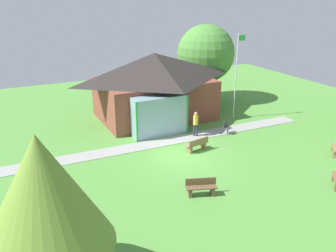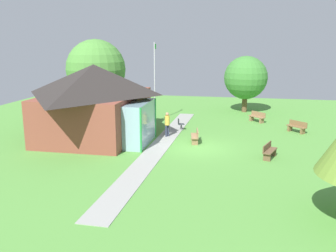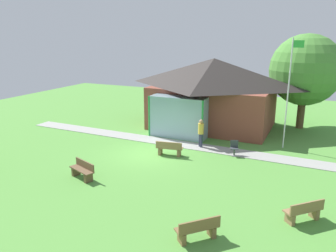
{
  "view_description": "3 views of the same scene",
  "coord_description": "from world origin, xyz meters",
  "px_view_note": "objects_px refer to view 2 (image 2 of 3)",
  "views": [
    {
      "loc": [
        -9.35,
        -17.07,
        9.23
      ],
      "look_at": [
        0.24,
        2.41,
        1.06
      ],
      "focal_mm": 38.1,
      "sensor_mm": 36.0,
      "label": 1
    },
    {
      "loc": [
        -21.89,
        -2.55,
        6.48
      ],
      "look_at": [
        0.73,
        1.98,
        1.14
      ],
      "focal_mm": 38.98,
      "sensor_mm": 36.0,
      "label": 2
    },
    {
      "loc": [
        8.51,
        -15.87,
        6.6
      ],
      "look_at": [
        0.37,
        1.79,
        1.25
      ],
      "focal_mm": 35.51,
      "sensor_mm": 36.0,
      "label": 3
    }
  ],
  "objects_px": {
    "flagpole": "(155,79)",
    "bench_rear_near_path": "(195,137)",
    "bench_front_center": "(269,151)",
    "tree_far_east": "(246,78)",
    "bench_front_right": "(297,127)",
    "bench_lawn_far_right": "(257,117)",
    "patio_chair_lawn_spare": "(180,124)",
    "visitor_on_path": "(167,123)",
    "tree_behind_pavilion_right": "(96,69)",
    "pavilion": "(97,100)"
  },
  "relations": [
    {
      "from": "tree_far_east",
      "to": "tree_behind_pavilion_right",
      "type": "relative_size",
      "value": 0.78
    },
    {
      "from": "bench_lawn_far_right",
      "to": "patio_chair_lawn_spare",
      "type": "distance_m",
      "value": 7.01
    },
    {
      "from": "tree_behind_pavilion_right",
      "to": "bench_rear_near_path",
      "type": "bearing_deg",
      "value": -123.96
    },
    {
      "from": "bench_front_right",
      "to": "bench_front_center",
      "type": "bearing_deg",
      "value": 114.08
    },
    {
      "from": "bench_lawn_far_right",
      "to": "tree_far_east",
      "type": "height_order",
      "value": "tree_far_east"
    },
    {
      "from": "bench_lawn_far_right",
      "to": "patio_chair_lawn_spare",
      "type": "bearing_deg",
      "value": 79.69
    },
    {
      "from": "pavilion",
      "to": "visitor_on_path",
      "type": "distance_m",
      "value": 5.1
    },
    {
      "from": "flagpole",
      "to": "bench_lawn_far_right",
      "type": "xyz_separation_m",
      "value": [
        1.58,
        -8.3,
        -3.13
      ]
    },
    {
      "from": "patio_chair_lawn_spare",
      "to": "visitor_on_path",
      "type": "distance_m",
      "value": 2.35
    },
    {
      "from": "flagpole",
      "to": "bench_rear_near_path",
      "type": "distance_m",
      "value": 7.69
    },
    {
      "from": "bench_front_right",
      "to": "patio_chair_lawn_spare",
      "type": "bearing_deg",
      "value": 49.77
    },
    {
      "from": "tree_far_east",
      "to": "flagpole",
      "type": "bearing_deg",
      "value": 129.36
    },
    {
      "from": "bench_lawn_far_right",
      "to": "pavilion",
      "type": "bearing_deg",
      "value": 77.56
    },
    {
      "from": "patio_chair_lawn_spare",
      "to": "visitor_on_path",
      "type": "relative_size",
      "value": 0.49
    },
    {
      "from": "flagpole",
      "to": "tree_far_east",
      "type": "xyz_separation_m",
      "value": [
        5.98,
        -7.29,
        -0.32
      ]
    },
    {
      "from": "patio_chair_lawn_spare",
      "to": "visitor_on_path",
      "type": "height_order",
      "value": "visitor_on_path"
    },
    {
      "from": "bench_rear_near_path",
      "to": "bench_lawn_far_right",
      "type": "xyz_separation_m",
      "value": [
        7.3,
        -4.22,
        0.0
      ]
    },
    {
      "from": "pavilion",
      "to": "tree_behind_pavilion_right",
      "type": "xyz_separation_m",
      "value": [
        6.03,
        2.45,
        1.6
      ]
    },
    {
      "from": "patio_chair_lawn_spare",
      "to": "tree_behind_pavilion_right",
      "type": "bearing_deg",
      "value": -129.22
    },
    {
      "from": "patio_chair_lawn_spare",
      "to": "bench_lawn_far_right",
      "type": "bearing_deg",
      "value": 106.19
    },
    {
      "from": "tree_behind_pavilion_right",
      "to": "flagpole",
      "type": "bearing_deg",
      "value": -96.05
    },
    {
      "from": "bench_rear_near_path",
      "to": "bench_front_center",
      "type": "relative_size",
      "value": 0.99
    },
    {
      "from": "bench_rear_near_path",
      "to": "visitor_on_path",
      "type": "height_order",
      "value": "visitor_on_path"
    },
    {
      "from": "bench_lawn_far_right",
      "to": "tree_behind_pavilion_right",
      "type": "relative_size",
      "value": 0.2
    },
    {
      "from": "bench_front_center",
      "to": "visitor_on_path",
      "type": "xyz_separation_m",
      "value": [
        3.57,
        6.65,
        0.62
      ]
    },
    {
      "from": "bench_rear_near_path",
      "to": "tree_behind_pavilion_right",
      "type": "bearing_deg",
      "value": 46.6
    },
    {
      "from": "visitor_on_path",
      "to": "tree_far_east",
      "type": "distance_m",
      "value": 12.04
    },
    {
      "from": "flagpole",
      "to": "tree_far_east",
      "type": "distance_m",
      "value": 9.43
    },
    {
      "from": "bench_lawn_far_right",
      "to": "tree_behind_pavilion_right",
      "type": "xyz_separation_m",
      "value": [
        -1.03,
        13.54,
        3.81
      ]
    },
    {
      "from": "bench_front_right",
      "to": "bench_lawn_far_right",
      "type": "relative_size",
      "value": 1.01
    },
    {
      "from": "bench_lawn_far_right",
      "to": "tree_behind_pavilion_right",
      "type": "height_order",
      "value": "tree_behind_pavilion_right"
    },
    {
      "from": "flagpole",
      "to": "bench_front_center",
      "type": "height_order",
      "value": "flagpole"
    },
    {
      "from": "bench_rear_near_path",
      "to": "visitor_on_path",
      "type": "distance_m",
      "value": 2.47
    },
    {
      "from": "bench_front_right",
      "to": "tree_far_east",
      "type": "xyz_separation_m",
      "value": [
        7.51,
        3.73,
        2.82
      ]
    },
    {
      "from": "tree_behind_pavilion_right",
      "to": "bench_front_right",
      "type": "bearing_deg",
      "value": -97.31
    },
    {
      "from": "visitor_on_path",
      "to": "flagpole",
      "type": "bearing_deg",
      "value": -114.31
    },
    {
      "from": "bench_lawn_far_right",
      "to": "tree_behind_pavilion_right",
      "type": "bearing_deg",
      "value": 49.43
    },
    {
      "from": "tree_behind_pavilion_right",
      "to": "bench_front_center",
      "type": "bearing_deg",
      "value": -122.21
    },
    {
      "from": "flagpole",
      "to": "bench_lawn_far_right",
      "type": "distance_m",
      "value": 9.02
    },
    {
      "from": "bench_front_right",
      "to": "visitor_on_path",
      "type": "height_order",
      "value": "visitor_on_path"
    },
    {
      "from": "bench_front_center",
      "to": "tree_far_east",
      "type": "height_order",
      "value": "tree_far_east"
    },
    {
      "from": "flagpole",
      "to": "visitor_on_path",
      "type": "distance_m",
      "value": 5.6
    },
    {
      "from": "pavilion",
      "to": "bench_front_center",
      "type": "distance_m",
      "value": 11.93
    },
    {
      "from": "pavilion",
      "to": "bench_lawn_far_right",
      "type": "distance_m",
      "value": 13.33
    },
    {
      "from": "patio_chair_lawn_spare",
      "to": "tree_behind_pavilion_right",
      "type": "xyz_separation_m",
      "value": [
        2.96,
        7.77,
        3.79
      ]
    },
    {
      "from": "pavilion",
      "to": "bench_front_right",
      "type": "bearing_deg",
      "value": -74.05
    },
    {
      "from": "tree_far_east",
      "to": "bench_front_center",
      "type": "bearing_deg",
      "value": -174.61
    },
    {
      "from": "pavilion",
      "to": "bench_lawn_far_right",
      "type": "xyz_separation_m",
      "value": [
        7.06,
        -11.09,
        -2.21
      ]
    },
    {
      "from": "bench_front_center",
      "to": "tree_behind_pavilion_right",
      "type": "height_order",
      "value": "tree_behind_pavilion_right"
    },
    {
      "from": "bench_lawn_far_right",
      "to": "tree_behind_pavilion_right",
      "type": "distance_m",
      "value": 14.1
    }
  ]
}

